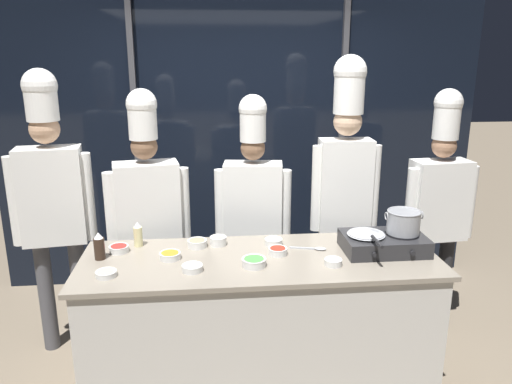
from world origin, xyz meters
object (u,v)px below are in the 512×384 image
prep_bowl_ginger (218,240)px  chef_head (52,192)px  stock_pot (404,221)px  chef_line (253,203)px  portable_stove (384,243)px  prep_bowl_bell_pepper (119,248)px  prep_bowl_chili_flakes (278,251)px  prep_bowl_carrots (170,255)px  squeeze_bottle_soy (99,246)px  prep_bowl_noodles (192,267)px  chef_sous (148,206)px  chef_pastry (345,174)px  squeeze_bottle_oil (138,235)px  prep_bowl_mushrooms (197,243)px  prep_bowl_scallions (254,262)px  prep_bowl_bean_sprouts (274,241)px  frying_pan (367,232)px  prep_bowl_chicken (333,262)px  prep_bowl_shrimp (106,273)px  chef_apprentice (439,198)px  serving_spoon_slotted (315,248)px

prep_bowl_ginger → chef_head: (-1.13, 0.37, 0.26)m
stock_pot → chef_line: chef_line is taller
portable_stove → prep_bowl_bell_pepper: 1.68m
prep_bowl_chili_flakes → chef_line: (-0.09, 0.67, 0.11)m
prep_bowl_carrots → prep_bowl_chili_flakes: 0.67m
stock_pot → prep_bowl_carrots: bearing=179.8°
squeeze_bottle_soy → chef_head: 0.70m
prep_bowl_chili_flakes → prep_bowl_noodles: 0.56m
portable_stove → chef_sous: bearing=159.5°
prep_bowl_chili_flakes → chef_line: chef_line is taller
prep_bowl_chili_flakes → chef_pastry: (0.57, 0.57, 0.34)m
squeeze_bottle_oil → prep_bowl_mushrooms: size_ratio=1.30×
portable_stove → prep_bowl_chili_flakes: (-0.68, 0.01, -0.03)m
prep_bowl_scallions → squeeze_bottle_soy: bearing=168.0°
stock_pot → prep_bowl_bean_sprouts: size_ratio=2.01×
prep_bowl_chili_flakes → frying_pan: bearing=-1.5°
prep_bowl_chicken → chef_pastry: bearing=70.7°
squeeze_bottle_soy → prep_bowl_ginger: size_ratio=1.57×
squeeze_bottle_soy → prep_bowl_carrots: 0.43m
frying_pan → prep_bowl_ginger: frying_pan is taller
prep_bowl_noodles → chef_pastry: 1.38m
prep_bowl_mushrooms → chef_sous: chef_sous is taller
frying_pan → prep_bowl_chicken: bearing=-144.7°
prep_bowl_noodles → prep_bowl_ginger: 0.42m
prep_bowl_shrimp → chef_line: bearing=44.0°
frying_pan → chef_sous: 1.52m
prep_bowl_bell_pepper → chef_pastry: 1.66m
chef_apprentice → prep_bowl_bean_sprouts: bearing=13.5°
stock_pot → prep_bowl_noodles: size_ratio=1.92×
prep_bowl_scallions → stock_pot: bearing=8.9°
prep_bowl_noodles → prep_bowl_shrimp: 0.48m
prep_bowl_bell_pepper → stock_pot: bearing=-4.7°
prep_bowl_bell_pepper → prep_bowl_noodles: 0.57m
prep_bowl_bean_sprouts → prep_bowl_noodles: size_ratio=0.96×
prep_bowl_chili_flakes → chef_line: bearing=98.0°
prep_bowl_chicken → prep_bowl_bean_sprouts: prep_bowl_bean_sprouts is taller
portable_stove → prep_bowl_bean_sprouts: (-0.68, 0.17, -0.03)m
prep_bowl_bell_pepper → chef_head: chef_head is taller
stock_pot → prep_bowl_ginger: 1.19m
portable_stove → serving_spoon_slotted: (-0.43, 0.06, -0.05)m
prep_bowl_mushrooms → serving_spoon_slotted: prep_bowl_mushrooms is taller
prep_bowl_bean_sprouts → prep_bowl_shrimp: bearing=-159.4°
prep_bowl_bell_pepper → prep_bowl_shrimp: prep_bowl_bell_pepper is taller
portable_stove → squeeze_bottle_soy: size_ratio=2.99×
portable_stove → prep_bowl_noodles: (-1.20, -0.18, -0.03)m
prep_bowl_noodles → chef_pastry: bearing=34.7°
prep_bowl_chicken → chef_apprentice: 1.27m
portable_stove → squeeze_bottle_oil: (-1.56, 0.24, 0.02)m
prep_bowl_chili_flakes → prep_bowl_mushrooms: 0.53m
chef_apprentice → prep_bowl_shrimp: bearing=14.7°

